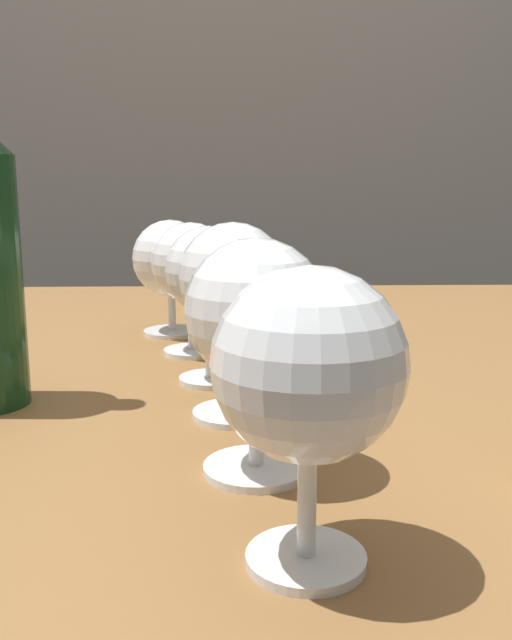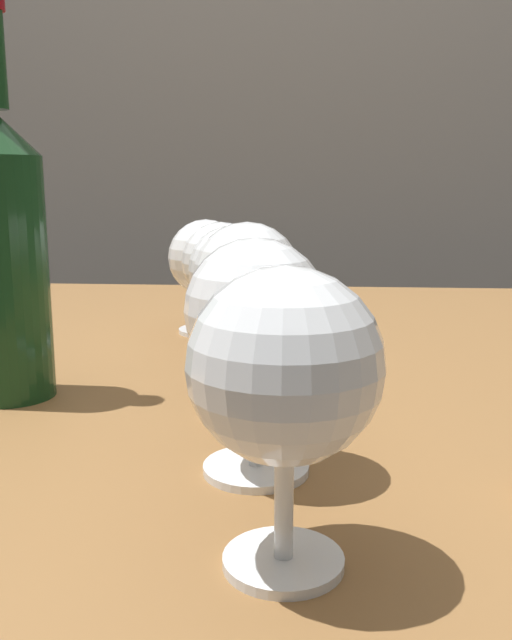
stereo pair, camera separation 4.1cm
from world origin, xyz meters
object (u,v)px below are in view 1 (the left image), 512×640
wine_glass_cabernet (233,282)px  wine_glass_rose (209,274)px  wine_glass_merlot (256,315)px  wine_glass_amber (171,260)px  wine_glass_chardonnay (309,369)px  wine_glass_white (189,265)px

wine_glass_cabernet → wine_glass_rose: size_ratio=1.06×
wine_glass_merlot → wine_glass_rose: bearing=100.2°
wine_glass_rose → wine_glass_amber: bearing=104.6°
wine_glass_chardonnay → wine_glass_merlot: (-0.02, 0.11, 0.00)m
wine_glass_cabernet → wine_glass_rose: bearing=102.8°
wine_glass_rose → wine_glass_amber: 0.21m
wine_glass_amber → wine_glass_chardonnay: bearing=-77.9°
wine_glass_cabernet → wine_glass_white: wine_glass_cabernet is taller
wine_glass_merlot → wine_glass_white: bearing=101.2°
wine_glass_merlot → wine_glass_cabernet: 0.10m
wine_glass_merlot → wine_glass_white: size_ratio=1.07×
wine_glass_chardonnay → wine_glass_cabernet: (-0.03, 0.21, 0.01)m
wine_glass_chardonnay → wine_glass_rose: size_ratio=1.02×
wine_glass_chardonnay → wine_glass_cabernet: size_ratio=0.96×
wine_glass_cabernet → wine_glass_amber: 0.30m
wine_glass_cabernet → wine_glass_rose: 0.10m
wine_glass_chardonnay → wine_glass_rose: 0.31m
wine_glass_merlot → wine_glass_amber: size_ratio=1.09×
wine_glass_merlot → wine_glass_amber: 0.40m
wine_glass_chardonnay → wine_glass_rose: (-0.06, 0.30, 0.00)m
wine_glass_rose → wine_glass_amber: wine_glass_rose is taller
wine_glass_chardonnay → wine_glass_white: (-0.08, 0.41, -0.00)m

